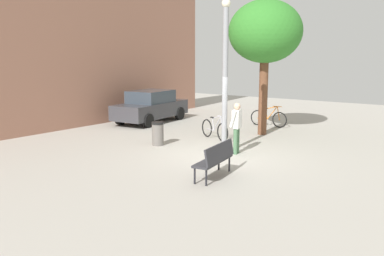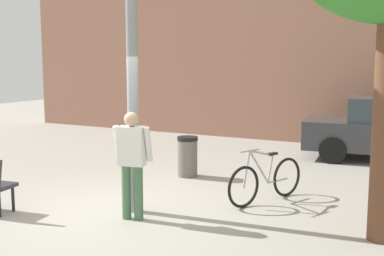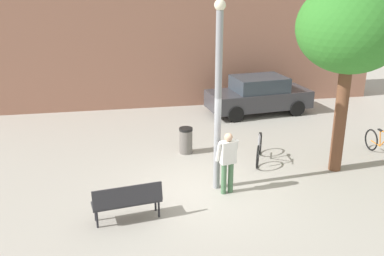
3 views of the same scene
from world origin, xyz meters
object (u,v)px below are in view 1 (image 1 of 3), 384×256
(bicycle_orange, at_px, (269,118))
(parked_car_charcoal, at_px, (151,106))
(lamppost, at_px, (225,73))
(person_by_lamppost, at_px, (237,125))
(bicycle_silver, at_px, (215,129))
(trash_bin, at_px, (158,133))
(park_bench, at_px, (216,158))
(plaza_tree, at_px, (265,33))

(bicycle_orange, height_order, parked_car_charcoal, parked_car_charcoal)
(lamppost, height_order, parked_car_charcoal, lamppost)
(person_by_lamppost, height_order, bicycle_orange, person_by_lamppost)
(bicycle_silver, distance_m, bicycle_orange, 3.91)
(bicycle_silver, distance_m, trash_bin, 2.35)
(trash_bin, bearing_deg, lamppost, -81.30)
(park_bench, xyz_separation_m, bicycle_orange, (8.03, 2.39, -0.16))
(plaza_tree, relative_size, trash_bin, 6.31)
(person_by_lamppost, bearing_deg, parked_car_charcoal, 64.87)
(bicycle_orange, relative_size, trash_bin, 2.13)
(plaza_tree, distance_m, parked_car_charcoal, 6.68)
(lamppost, bearing_deg, plaza_tree, 7.46)
(park_bench, bearing_deg, trash_bin, 61.99)
(park_bench, distance_m, plaza_tree, 7.29)
(parked_car_charcoal, distance_m, trash_bin, 5.26)
(park_bench, height_order, plaza_tree, plaza_tree)
(plaza_tree, height_order, bicycle_orange, plaza_tree)
(parked_car_charcoal, bearing_deg, bicycle_orange, -65.95)
(park_bench, height_order, parked_car_charcoal, parked_car_charcoal)
(bicycle_silver, bearing_deg, parked_car_charcoal, 71.53)
(park_bench, bearing_deg, bicycle_silver, 33.81)
(park_bench, relative_size, parked_car_charcoal, 0.38)
(park_bench, height_order, bicycle_orange, bicycle_orange)
(park_bench, height_order, bicycle_silver, bicycle_silver)
(parked_car_charcoal, xyz_separation_m, trash_bin, (-3.70, -3.72, -0.35))
(bicycle_orange, bearing_deg, lamppost, -168.70)
(lamppost, distance_m, parked_car_charcoal, 7.33)
(person_by_lamppost, height_order, parked_car_charcoal, person_by_lamppost)
(lamppost, xyz_separation_m, person_by_lamppost, (0.20, -0.34, -1.67))
(bicycle_orange, xyz_separation_m, trash_bin, (-6.00, 1.44, 0.04))
(person_by_lamppost, height_order, trash_bin, person_by_lamppost)
(person_by_lamppost, xyz_separation_m, bicycle_orange, (5.40, 1.46, -0.58))
(person_by_lamppost, distance_m, plaza_tree, 4.76)
(bicycle_silver, bearing_deg, park_bench, -146.19)
(plaza_tree, bearing_deg, park_bench, -164.07)
(park_bench, distance_m, trash_bin, 4.33)
(parked_car_charcoal, height_order, trash_bin, parked_car_charcoal)
(lamppost, distance_m, bicycle_orange, 6.15)
(lamppost, height_order, park_bench, lamppost)
(person_by_lamppost, xyz_separation_m, parked_car_charcoal, (3.10, 6.62, -0.19))
(park_bench, relative_size, bicycle_orange, 0.91)
(park_bench, bearing_deg, person_by_lamppost, 19.40)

